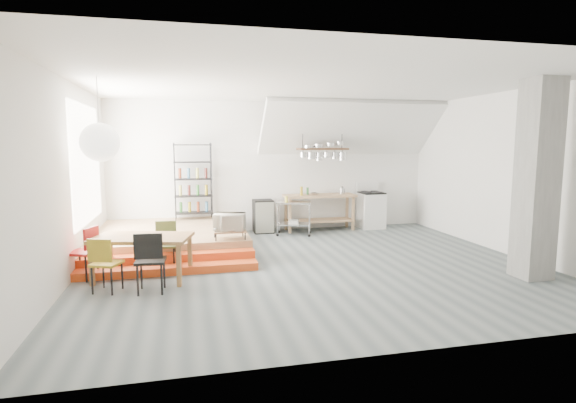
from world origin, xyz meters
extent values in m
plane|color=#525C5F|center=(0.00, 0.00, 0.00)|extent=(8.00, 8.00, 0.00)
cube|color=silver|center=(0.00, 3.50, 1.60)|extent=(8.00, 0.04, 3.20)
cube|color=silver|center=(-4.00, 0.00, 1.60)|extent=(0.04, 7.00, 3.20)
cube|color=silver|center=(4.00, 0.00, 1.60)|extent=(0.04, 7.00, 3.20)
cube|color=white|center=(0.00, 0.00, 3.20)|extent=(8.00, 7.00, 0.02)
cube|color=white|center=(1.80, 2.90, 2.55)|extent=(4.40, 1.44, 1.32)
cube|color=white|center=(-3.98, 1.50, 1.80)|extent=(0.02, 2.50, 2.20)
cube|color=#9B6E4D|center=(-2.50, 2.00, 0.20)|extent=(3.00, 3.00, 0.40)
cube|color=#D64A19|center=(-2.50, 0.05, 0.07)|extent=(3.00, 0.35, 0.13)
cube|color=#D64A19|center=(-2.50, 0.40, 0.13)|extent=(3.00, 0.35, 0.27)
cube|color=slate|center=(3.30, -1.50, 1.60)|extent=(0.50, 0.50, 3.20)
cube|color=#9B6E4D|center=(1.10, 3.15, 0.88)|extent=(1.80, 0.60, 0.06)
cube|color=#9B6E4D|center=(1.10, 3.15, 0.25)|extent=(1.70, 0.55, 0.04)
cube|color=#9B6E4D|center=(1.92, 3.37, 0.43)|extent=(0.06, 0.06, 0.86)
cube|color=#9B6E4D|center=(0.28, 3.37, 0.43)|extent=(0.06, 0.06, 0.86)
cube|color=#9B6E4D|center=(1.92, 2.93, 0.43)|extent=(0.06, 0.06, 0.86)
cube|color=#9B6E4D|center=(0.28, 2.93, 0.43)|extent=(0.06, 0.06, 0.86)
cube|color=white|center=(2.50, 3.15, 0.45)|extent=(0.60, 0.60, 0.90)
cube|color=black|center=(2.50, 3.15, 0.92)|extent=(0.58, 0.58, 0.03)
cube|color=white|center=(2.50, 3.43, 1.05)|extent=(0.60, 0.05, 0.25)
cylinder|color=black|center=(2.64, 3.29, 0.94)|extent=(0.18, 0.18, 0.02)
cylinder|color=black|center=(2.36, 3.29, 0.94)|extent=(0.18, 0.18, 0.02)
cylinder|color=black|center=(2.64, 3.01, 0.94)|extent=(0.18, 0.18, 0.02)
cylinder|color=black|center=(2.36, 3.01, 0.94)|extent=(0.18, 0.18, 0.02)
cube|color=#3D2918|center=(1.10, 2.95, 2.05)|extent=(1.20, 0.50, 0.05)
cylinder|color=black|center=(0.60, 2.95, 2.62)|extent=(0.02, 0.02, 1.15)
cylinder|color=black|center=(1.60, 2.95, 2.62)|extent=(0.02, 0.02, 1.15)
cylinder|color=silver|center=(0.60, 2.90, 1.91)|extent=(0.16, 0.16, 0.12)
cylinder|color=silver|center=(0.80, 2.90, 1.89)|extent=(0.20, 0.20, 0.16)
cylinder|color=silver|center=(1.00, 2.90, 1.87)|extent=(0.16, 0.16, 0.20)
cylinder|color=silver|center=(1.20, 2.90, 1.91)|extent=(0.20, 0.20, 0.12)
cylinder|color=silver|center=(1.40, 2.90, 1.89)|extent=(0.16, 0.16, 0.16)
cylinder|color=silver|center=(1.60, 2.90, 1.87)|extent=(0.20, 0.20, 0.20)
cylinder|color=black|center=(-1.58, 3.38, 1.30)|extent=(0.02, 0.02, 1.80)
cylinder|color=black|center=(-2.42, 3.38, 1.30)|extent=(0.02, 0.02, 1.80)
cylinder|color=black|center=(-1.58, 3.02, 1.30)|extent=(0.02, 0.02, 1.80)
cylinder|color=black|center=(-2.42, 3.02, 1.30)|extent=(0.02, 0.02, 1.80)
cube|color=black|center=(-2.00, 3.20, 0.55)|extent=(0.88, 0.38, 0.02)
cube|color=black|center=(-2.00, 3.20, 0.95)|extent=(0.88, 0.38, 0.02)
cube|color=black|center=(-2.00, 3.20, 1.35)|extent=(0.88, 0.38, 0.02)
cube|color=black|center=(-2.00, 3.20, 1.75)|extent=(0.88, 0.38, 0.02)
cube|color=black|center=(-2.00, 3.20, 2.15)|extent=(0.88, 0.38, 0.03)
cylinder|color=#33752E|center=(-2.00, 3.20, 0.69)|extent=(0.07, 0.07, 0.24)
cylinder|color=#9D881A|center=(-2.00, 3.20, 1.09)|extent=(0.07, 0.07, 0.24)
cylinder|color=maroon|center=(-2.00, 3.20, 1.49)|extent=(0.07, 0.07, 0.24)
cube|color=#9B6E4D|center=(-1.40, 0.75, 0.55)|extent=(0.60, 0.40, 0.03)
cylinder|color=black|center=(-1.13, 0.92, 0.47)|extent=(0.02, 0.02, 0.13)
cylinder|color=black|center=(-1.67, 0.92, 0.47)|extent=(0.02, 0.02, 0.13)
cylinder|color=black|center=(-1.13, 0.58, 0.47)|extent=(0.02, 0.02, 0.13)
cylinder|color=black|center=(-1.67, 0.58, 0.47)|extent=(0.02, 0.02, 0.13)
sphere|color=white|center=(-3.47, -0.05, 2.20)|extent=(0.60, 0.60, 0.60)
cube|color=#966236|center=(-2.89, -0.20, 0.68)|extent=(1.66, 1.18, 0.06)
cube|color=#966236|center=(-2.15, -0.02, 0.33)|extent=(0.08, 0.08, 0.66)
cube|color=#966236|center=(-3.45, 0.31, 0.33)|extent=(0.08, 0.08, 0.66)
cube|color=#966236|center=(-2.32, -0.71, 0.33)|extent=(0.08, 0.08, 0.66)
cube|color=#966236|center=(-3.63, -0.38, 0.33)|extent=(0.08, 0.08, 0.66)
cube|color=#B4951E|center=(-3.35, -0.71, 0.43)|extent=(0.49, 0.49, 0.04)
cube|color=#B4951E|center=(-3.42, -0.87, 0.66)|extent=(0.35, 0.17, 0.33)
cylinder|color=black|center=(-3.55, -0.80, 0.21)|extent=(0.03, 0.03, 0.42)
cylinder|color=black|center=(-3.27, -0.91, 0.21)|extent=(0.03, 0.03, 0.42)
cylinder|color=black|center=(-3.44, -0.51, 0.21)|extent=(0.03, 0.03, 0.42)
cylinder|color=black|center=(-3.16, -0.62, 0.21)|extent=(0.03, 0.03, 0.42)
cube|color=black|center=(-2.72, -0.87, 0.47)|extent=(0.44, 0.44, 0.04)
cube|color=black|center=(-2.73, -1.06, 0.73)|extent=(0.40, 0.07, 0.37)
cylinder|color=black|center=(-2.90, -1.03, 0.23)|extent=(0.03, 0.03, 0.46)
cylinder|color=black|center=(-2.56, -1.05, 0.23)|extent=(0.03, 0.03, 0.46)
cylinder|color=black|center=(-2.88, -0.69, 0.23)|extent=(0.03, 0.03, 0.46)
cylinder|color=black|center=(-2.54, -0.71, 0.23)|extent=(0.03, 0.03, 0.46)
cube|color=#55632E|center=(-2.56, 0.34, 0.42)|extent=(0.40, 0.40, 0.04)
cube|color=#55632E|center=(-2.55, 0.51, 0.66)|extent=(0.36, 0.06, 0.33)
cylinder|color=black|center=(-2.40, 0.48, 0.21)|extent=(0.03, 0.03, 0.41)
cylinder|color=black|center=(-2.70, 0.50, 0.21)|extent=(0.03, 0.03, 0.41)
cylinder|color=black|center=(-2.42, 0.18, 0.21)|extent=(0.03, 0.03, 0.41)
cylinder|color=black|center=(-2.72, 0.20, 0.21)|extent=(0.03, 0.03, 0.41)
cube|color=#A61817|center=(-3.84, 0.04, 0.44)|extent=(0.51, 0.51, 0.04)
cube|color=#A61817|center=(-3.68, -0.03, 0.69)|extent=(0.18, 0.36, 0.34)
cylinder|color=black|center=(-3.75, -0.16, 0.22)|extent=(0.03, 0.03, 0.43)
cylinder|color=black|center=(-3.64, 0.13, 0.22)|extent=(0.03, 0.03, 0.43)
cylinder|color=black|center=(-4.05, -0.04, 0.22)|extent=(0.03, 0.03, 0.43)
cylinder|color=black|center=(-3.93, 0.25, 0.22)|extent=(0.03, 0.03, 0.43)
cube|color=silver|center=(0.32, 2.70, 0.78)|extent=(0.90, 0.67, 0.04)
cube|color=silver|center=(0.32, 2.70, 0.27)|extent=(0.90, 0.67, 0.03)
cylinder|color=silver|center=(0.74, 2.77, 0.40)|extent=(0.03, 0.03, 0.77)
sphere|color=black|center=(0.74, 2.77, 0.04)|extent=(0.07, 0.07, 0.07)
cylinder|color=silver|center=(0.02, 3.00, 0.40)|extent=(0.03, 0.03, 0.77)
sphere|color=black|center=(0.02, 3.00, 0.04)|extent=(0.07, 0.07, 0.07)
cylinder|color=silver|center=(0.62, 2.40, 0.40)|extent=(0.03, 0.03, 0.77)
sphere|color=black|center=(0.62, 2.40, 0.04)|extent=(0.07, 0.07, 0.07)
cylinder|color=silver|center=(-0.09, 2.63, 0.40)|extent=(0.03, 0.03, 0.77)
sphere|color=black|center=(-0.09, 2.63, 0.04)|extent=(0.07, 0.07, 0.07)
cube|color=black|center=(-0.33, 3.20, 0.40)|extent=(0.48, 0.48, 0.81)
imported|color=beige|center=(-1.40, 0.75, 0.72)|extent=(0.65, 0.51, 0.32)
imported|color=silver|center=(0.96, 3.10, 0.94)|extent=(0.23, 0.23, 0.05)
camera|label=1|loc=(-2.21, -7.58, 2.18)|focal=28.00mm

